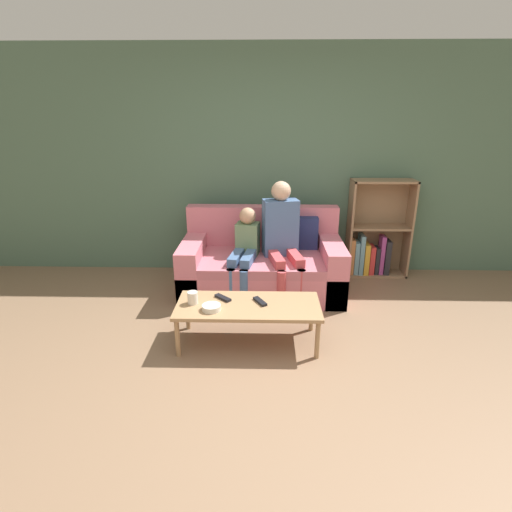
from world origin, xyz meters
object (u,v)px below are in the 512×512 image
cup_near (193,298)px  tv_remote_0 (223,298)px  person_adult (282,233)px  tv_remote_1 (260,301)px  bookshelf (374,239)px  coffee_table (248,308)px  snack_bowl (211,307)px  couch (263,265)px  person_child (245,248)px

cup_near → tv_remote_0: size_ratio=0.68×
person_adult → tv_remote_1: bearing=-114.1°
bookshelf → coffee_table: bookshelf is taller
bookshelf → coffee_table: (-1.45, -1.60, -0.11)m
bookshelf → snack_bowl: 2.44m
tv_remote_0 → couch: bearing=24.5°
coffee_table → person_child: person_child is taller
tv_remote_0 → tv_remote_1: (0.32, -0.06, 0.00)m
couch → person_child: person_child is taller
cup_near → snack_bowl: size_ratio=0.69×
person_adult → person_child: person_adult is taller
person_child → cup_near: size_ratio=8.79×
coffee_table → couch: bearing=84.2°
couch → tv_remote_0: size_ratio=10.93×
tv_remote_1 → person_child: bearing=71.1°
couch → person_adult: 0.46m
person_child → tv_remote_0: 0.89m
coffee_table → tv_remote_0: size_ratio=7.70×
snack_bowl → tv_remote_1: bearing=19.8°
tv_remote_0 → snack_bowl: (-0.07, -0.20, 0.01)m
couch → tv_remote_0: bearing=-108.5°
person_child → cup_near: bearing=-102.7°
coffee_table → cup_near: (-0.47, 0.00, 0.09)m
bookshelf → tv_remote_1: 2.07m
couch → tv_remote_0: (-0.34, -1.01, 0.09)m
person_child → snack_bowl: 1.10m
snack_bowl → person_child: bearing=78.3°
person_adult → cup_near: (-0.78, -1.01, -0.27)m
couch → tv_remote_0: 1.06m
coffee_table → person_adult: size_ratio=0.99×
bookshelf → tv_remote_1: bearing=-130.7°
cup_near → tv_remote_1: 0.57m
person_child → tv_remote_0: size_ratio=5.96×
bookshelf → coffee_table: size_ratio=0.96×
couch → tv_remote_0: couch is taller
snack_bowl → couch: bearing=71.3°
couch → person_child: bearing=-142.6°
bookshelf → snack_bowl: bookshelf is taller
tv_remote_1 → coffee_table: bearing=169.6°
snack_bowl → coffee_table: bearing=20.0°
couch → snack_bowl: size_ratio=11.08×
person_adult → tv_remote_1: person_adult is taller
person_adult → cup_near: 1.31m
tv_remote_1 → bookshelf: bearing=19.9°
couch → person_child: 0.34m
tv_remote_0 → cup_near: bearing=153.4°
person_child → bookshelf: bearing=32.7°
tv_remote_1 → tv_remote_0: bearing=139.8°
tv_remote_1 → cup_near: bearing=153.5°
tv_remote_0 → snack_bowl: 0.22m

